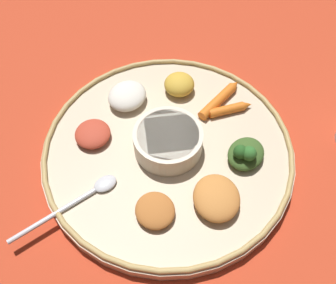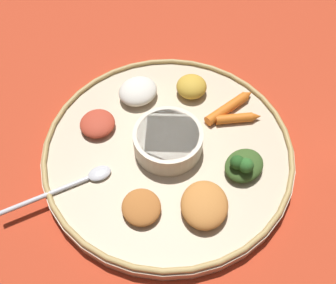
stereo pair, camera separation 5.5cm
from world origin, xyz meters
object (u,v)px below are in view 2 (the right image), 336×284
Objects in this scene: carrot_outer at (230,107)px; center_bowl at (168,140)px; carrot_near_spoon at (238,118)px; spoon at (75,183)px; greens_pile at (244,165)px.

center_bowl is at bearing -28.91° from carrot_outer.
spoon is at bearing -40.17° from carrot_near_spoon.
greens_pile is at bearing 94.04° from center_bowl.
spoon is (0.11, -0.09, -0.02)m from center_bowl.
greens_pile is at bearing 28.58° from carrot_outer.
carrot_outer is at bearing 151.09° from center_bowl.
center_bowl is 0.15m from spoon.
spoon is at bearing -59.89° from greens_pile.
greens_pile is 1.08× the size of carrot_near_spoon.
carrot_outer reaches higher than carrot_near_spoon.
carrot_outer is at bearing -151.42° from greens_pile.
carrot_near_spoon is at bearing -157.25° from greens_pile.
center_bowl is 1.47× the size of carrot_near_spoon.
greens_pile reaches higher than center_bowl.
spoon is at bearing -39.73° from center_bowl.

